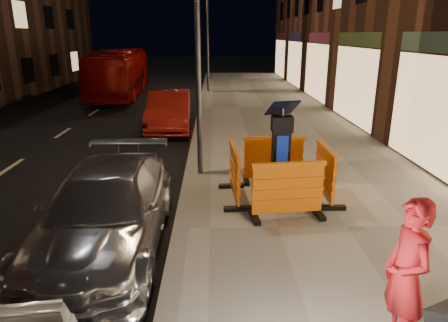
{
  "coord_description": "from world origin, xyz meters",
  "views": [
    {
      "loc": [
        0.62,
        -6.5,
        3.5
      ],
      "look_at": [
        0.8,
        1.0,
        1.1
      ],
      "focal_mm": 32.0,
      "sensor_mm": 36.0,
      "label": 1
    }
  ],
  "objects_px": {
    "parking_kiosk": "(281,153)",
    "barrier_kerbside": "(235,174)",
    "car_silver": "(110,247)",
    "bus_doubledecker": "(122,96)",
    "barrier_bldgside": "(325,173)",
    "barrier_back": "(273,160)",
    "car_red": "(170,129)",
    "man": "(406,276)",
    "barrier_front": "(288,190)"
  },
  "relations": [
    {
      "from": "barrier_front",
      "to": "bus_doubledecker",
      "type": "distance_m",
      "value": 18.1
    },
    {
      "from": "barrier_back",
      "to": "man",
      "type": "relative_size",
      "value": 0.8
    },
    {
      "from": "barrier_kerbside",
      "to": "man",
      "type": "relative_size",
      "value": 0.8
    },
    {
      "from": "car_red",
      "to": "barrier_front",
      "type": "bearing_deg",
      "value": -71.88
    },
    {
      "from": "barrier_back",
      "to": "bus_doubledecker",
      "type": "distance_m",
      "value": 16.36
    },
    {
      "from": "barrier_bldgside",
      "to": "bus_doubledecker",
      "type": "bearing_deg",
      "value": 26.27
    },
    {
      "from": "car_red",
      "to": "bus_doubledecker",
      "type": "xyz_separation_m",
      "value": [
        -3.75,
        8.58,
        0.0
      ]
    },
    {
      "from": "man",
      "to": "bus_doubledecker",
      "type": "bearing_deg",
      "value": -164.12
    },
    {
      "from": "man",
      "to": "barrier_kerbside",
      "type": "bearing_deg",
      "value": -163.81
    },
    {
      "from": "barrier_kerbside",
      "to": "barrier_front",
      "type": "bearing_deg",
      "value": -138.92
    },
    {
      "from": "barrier_front",
      "to": "bus_doubledecker",
      "type": "bearing_deg",
      "value": 105.24
    },
    {
      "from": "barrier_front",
      "to": "barrier_back",
      "type": "relative_size",
      "value": 1.0
    },
    {
      "from": "barrier_kerbside",
      "to": "barrier_back",
      "type": "bearing_deg",
      "value": -48.92
    },
    {
      "from": "barrier_kerbside",
      "to": "man",
      "type": "height_order",
      "value": "man"
    },
    {
      "from": "man",
      "to": "parking_kiosk",
      "type": "bearing_deg",
      "value": -175.73
    },
    {
      "from": "barrier_kerbside",
      "to": "barrier_bldgside",
      "type": "height_order",
      "value": "same"
    },
    {
      "from": "parking_kiosk",
      "to": "bus_doubledecker",
      "type": "height_order",
      "value": "parking_kiosk"
    },
    {
      "from": "parking_kiosk",
      "to": "barrier_kerbside",
      "type": "height_order",
      "value": "parking_kiosk"
    },
    {
      "from": "barrier_front",
      "to": "barrier_back",
      "type": "bearing_deg",
      "value": 83.08
    },
    {
      "from": "barrier_kerbside",
      "to": "bus_doubledecker",
      "type": "bearing_deg",
      "value": 16.47
    },
    {
      "from": "barrier_back",
      "to": "barrier_bldgside",
      "type": "xyz_separation_m",
      "value": [
        0.95,
        -0.95,
        0.0
      ]
    },
    {
      "from": "man",
      "to": "car_red",
      "type": "bearing_deg",
      "value": -166.54
    },
    {
      "from": "barrier_kerbside",
      "to": "car_silver",
      "type": "xyz_separation_m",
      "value": [
        -2.24,
        -1.72,
        -0.7
      ]
    },
    {
      "from": "parking_kiosk",
      "to": "bus_doubledecker",
      "type": "xyz_separation_m",
      "value": [
        -6.82,
        15.8,
        -1.14
      ]
    },
    {
      "from": "man",
      "to": "barrier_bldgside",
      "type": "bearing_deg",
      "value": 171.54
    },
    {
      "from": "barrier_kerbside",
      "to": "barrier_bldgside",
      "type": "xyz_separation_m",
      "value": [
        1.9,
        0.0,
        0.0
      ]
    },
    {
      "from": "barrier_bldgside",
      "to": "car_red",
      "type": "bearing_deg",
      "value": 29.23
    },
    {
      "from": "parking_kiosk",
      "to": "car_silver",
      "type": "bearing_deg",
      "value": -153.53
    },
    {
      "from": "barrier_front",
      "to": "barrier_kerbside",
      "type": "height_order",
      "value": "same"
    },
    {
      "from": "barrier_kerbside",
      "to": "barrier_bldgside",
      "type": "relative_size",
      "value": 1.0
    },
    {
      "from": "bus_doubledecker",
      "to": "barrier_bldgside",
      "type": "bearing_deg",
      "value": -67.15
    },
    {
      "from": "car_silver",
      "to": "car_red",
      "type": "xyz_separation_m",
      "value": [
        0.11,
        8.94,
        0.0
      ]
    },
    {
      "from": "car_silver",
      "to": "man",
      "type": "relative_size",
      "value": 2.66
    },
    {
      "from": "barrier_back",
      "to": "parking_kiosk",
      "type": "bearing_deg",
      "value": -88.92
    },
    {
      "from": "barrier_bldgside",
      "to": "man",
      "type": "bearing_deg",
      "value": 176.21
    },
    {
      "from": "barrier_bldgside",
      "to": "car_red",
      "type": "relative_size",
      "value": 0.33
    },
    {
      "from": "bus_doubledecker",
      "to": "man",
      "type": "distance_m",
      "value": 21.43
    },
    {
      "from": "barrier_back",
      "to": "car_red",
      "type": "relative_size",
      "value": 0.33
    },
    {
      "from": "car_red",
      "to": "barrier_back",
      "type": "bearing_deg",
      "value": -66.38
    },
    {
      "from": "car_silver",
      "to": "barrier_kerbside",
      "type": "bearing_deg",
      "value": 36.99
    },
    {
      "from": "parking_kiosk",
      "to": "barrier_kerbside",
      "type": "bearing_deg",
      "value": 178.08
    },
    {
      "from": "parking_kiosk",
      "to": "barrier_back",
      "type": "relative_size",
      "value": 1.4
    },
    {
      "from": "parking_kiosk",
      "to": "barrier_back",
      "type": "distance_m",
      "value": 1.05
    },
    {
      "from": "barrier_kerbside",
      "to": "car_red",
      "type": "relative_size",
      "value": 0.33
    },
    {
      "from": "barrier_front",
      "to": "car_red",
      "type": "xyz_separation_m",
      "value": [
        -3.07,
        8.17,
        -0.7
      ]
    },
    {
      "from": "car_red",
      "to": "man",
      "type": "height_order",
      "value": "man"
    },
    {
      "from": "barrier_bldgside",
      "to": "bus_doubledecker",
      "type": "distance_m",
      "value": 17.62
    },
    {
      "from": "car_red",
      "to": "bus_doubledecker",
      "type": "height_order",
      "value": "bus_doubledecker"
    },
    {
      "from": "barrier_front",
      "to": "car_silver",
      "type": "distance_m",
      "value": 3.35
    },
    {
      "from": "barrier_bldgside",
      "to": "man",
      "type": "relative_size",
      "value": 0.8
    }
  ]
}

